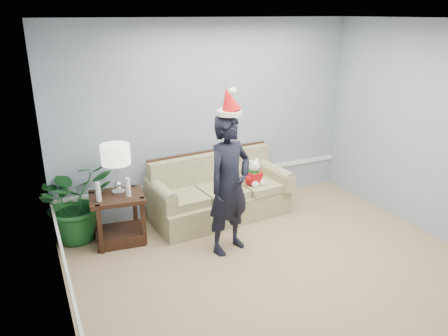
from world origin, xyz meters
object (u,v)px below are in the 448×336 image
object	(u,v)px
table_lamp	(116,157)
teddy_bear	(254,176)
houseplant	(75,201)
side_table	(119,223)
sofa	(219,195)
man	(229,185)

from	to	relation	value
table_lamp	teddy_bear	size ratio (longest dim) A/B	1.64
table_lamp	houseplant	distance (m)	0.81
teddy_bear	side_table	bearing A→B (deg)	163.57
sofa	table_lamp	bearing A→B (deg)	178.71
table_lamp	man	size ratio (longest dim) A/B	0.37
teddy_bear	man	bearing A→B (deg)	-150.36
side_table	teddy_bear	distance (m)	1.94
houseplant	man	world-z (taller)	man
table_lamp	teddy_bear	bearing A→B (deg)	-3.37
man	table_lamp	bearing A→B (deg)	125.16
table_lamp	sofa	bearing A→B (deg)	3.61
table_lamp	houseplant	world-z (taller)	table_lamp
side_table	table_lamp	bearing A→B (deg)	51.06
houseplant	man	xyz separation A→B (m)	(1.64, -1.07, 0.32)
side_table	table_lamp	size ratio (longest dim) A/B	1.13
table_lamp	side_table	bearing A→B (deg)	-128.94
table_lamp	houseplant	size ratio (longest dim) A/B	0.60
side_table	man	distance (m)	1.53
sofa	houseplant	size ratio (longest dim) A/B	1.87
sofa	teddy_bear	xyz separation A→B (m)	(0.45, -0.20, 0.29)
sofa	teddy_bear	size ratio (longest dim) A/B	5.14
side_table	man	bearing A→B (deg)	-33.25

